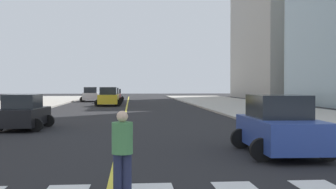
# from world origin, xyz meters

# --- Properties ---
(lane_divider_paint) EXTENTS (0.16, 80.00, 0.01)m
(lane_divider_paint) POSITION_xyz_m (0.00, 40.00, 0.01)
(lane_divider_paint) COLOR yellow
(lane_divider_paint) RESTS_ON ground
(parking_garage_concrete) EXTENTS (18.00, 24.00, 27.62)m
(parking_garage_concrete) POSITION_xyz_m (28.66, 66.45, 13.81)
(parking_garage_concrete) COLOR #B2ADA3
(parking_garage_concrete) RESTS_ON ground
(car_silver_nearest) EXTENTS (2.41, 3.78, 1.66)m
(car_silver_nearest) POSITION_xyz_m (-1.79, 59.78, 0.78)
(car_silver_nearest) COLOR #B7B7BC
(car_silver_nearest) RESTS_ON ground
(car_blue_second) EXTENTS (2.72, 4.30, 1.90)m
(car_blue_second) POSITION_xyz_m (5.23, 9.84, 0.89)
(car_blue_second) COLOR #2D479E
(car_blue_second) RESTS_ON ground
(car_black_third) EXTENTS (2.57, 4.02, 1.76)m
(car_black_third) POSITION_xyz_m (-4.92, 18.42, 0.82)
(car_black_third) COLOR black
(car_black_third) RESTS_ON ground
(car_white_fourth) EXTENTS (2.83, 4.44, 1.95)m
(car_white_fourth) POSITION_xyz_m (-5.01, 55.13, 0.91)
(car_white_fourth) COLOR silver
(car_white_fourth) RESTS_ON ground
(car_yellow_fifth) EXTENTS (2.86, 4.54, 2.01)m
(car_yellow_fifth) POSITION_xyz_m (-1.95, 42.70, 0.94)
(car_yellow_fifth) COLOR gold
(car_yellow_fifth) RESTS_ON ground
(car_red_sixth) EXTENTS (2.71, 4.28, 1.89)m
(car_red_sixth) POSITION_xyz_m (-1.88, 50.15, 0.88)
(car_red_sixth) COLOR red
(car_red_sixth) RESTS_ON ground
(pedestrian_crossing) EXTENTS (0.42, 0.42, 1.71)m
(pedestrian_crossing) POSITION_xyz_m (0.27, 4.99, 0.94)
(pedestrian_crossing) COLOR #232847
(pedestrian_crossing) RESTS_ON ground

